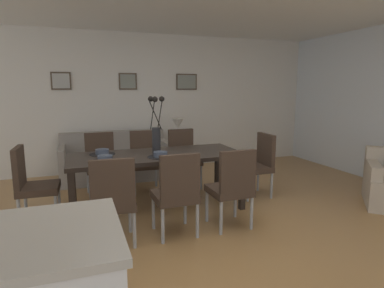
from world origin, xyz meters
name	(u,v)px	position (x,y,z in m)	size (l,w,h in m)	color
ground_plane	(200,237)	(0.00, 0.00, 0.00)	(9.00, 9.00, 0.00)	#A87A47
back_wall_panel	(140,103)	(0.00, 3.25, 1.30)	(9.00, 0.10, 2.60)	silver
dining_table	(157,159)	(-0.23, 0.97, 0.67)	(2.20, 0.91, 0.74)	black
dining_chair_near_left	(113,197)	(-0.88, 0.12, 0.51)	(0.46, 0.46, 0.92)	#3D2D23
dining_chair_near_right	(101,161)	(-0.87, 1.85, 0.51)	(0.46, 0.46, 0.92)	#3D2D23
dining_chair_far_left	(177,190)	(-0.22, 0.11, 0.51)	(0.45, 0.45, 0.92)	#3D2D23
dining_chair_far_right	(145,158)	(-0.21, 1.84, 0.51)	(0.47, 0.47, 0.92)	#3D2D23
dining_chair_mid_left	(232,185)	(0.42, 0.10, 0.51)	(0.45, 0.45, 0.92)	#3D2D23
dining_chair_mid_right	(183,155)	(0.41, 1.81, 0.51)	(0.46, 0.46, 0.92)	#3D2D23
dining_chair_head_west	(31,181)	(-1.71, 1.00, 0.51)	(0.46, 0.46, 0.92)	#3D2D23
dining_chair_head_east	(259,162)	(1.30, 0.99, 0.51)	(0.45, 0.45, 0.92)	#3D2D23
centerpiece_vase	(156,132)	(-0.23, 0.97, 1.02)	(0.21, 0.23, 0.73)	#232326
placemat_near_left	(105,161)	(-0.89, 0.76, 0.74)	(0.32, 0.32, 0.01)	black
bowl_near_left	(105,158)	(-0.89, 0.76, 0.78)	(0.17, 0.17, 0.07)	#475166
placemat_near_right	(102,154)	(-0.89, 1.17, 0.74)	(0.32, 0.32, 0.01)	black
bowl_near_right	(102,151)	(-0.89, 1.17, 0.78)	(0.17, 0.17, 0.07)	#475166
placemat_far_left	(160,157)	(-0.23, 0.76, 0.74)	(0.32, 0.32, 0.01)	black
bowl_far_left	(160,154)	(-0.23, 0.76, 0.78)	(0.17, 0.17, 0.07)	#475166
sofa	(116,162)	(-0.56, 2.70, 0.28)	(1.86, 0.84, 0.80)	gray
side_table	(178,159)	(0.57, 2.61, 0.26)	(0.36, 0.36, 0.52)	#33261E
table_lamp	(178,126)	(0.57, 2.61, 0.89)	(0.22, 0.22, 0.51)	beige
framed_picture_left	(61,81)	(-1.39, 3.18, 1.70)	(0.33, 0.03, 0.31)	#473828
framed_picture_center	(128,81)	(-0.23, 3.18, 1.70)	(0.33, 0.03, 0.31)	#473828
framed_picture_right	(187,82)	(0.94, 3.18, 1.70)	(0.43, 0.03, 0.31)	#473828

